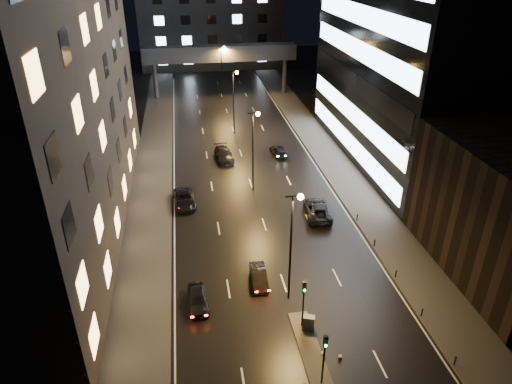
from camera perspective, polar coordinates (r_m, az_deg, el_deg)
ground at (r=67.49m, az=-1.93°, el=4.91°), size 160.00×160.00×0.00m
sidewalk_left at (r=62.67m, az=-12.75°, el=2.36°), size 5.00×110.00×0.15m
sidewalk_right at (r=65.62m, az=9.55°, el=3.88°), size 5.00×110.00×0.15m
building_left at (r=48.38m, az=-28.34°, el=17.15°), size 15.00×48.00×40.00m
building_right_low at (r=46.04m, az=29.13°, el=-2.35°), size 10.00×18.00×12.00m
building_far at (r=120.62m, az=-5.85°, el=21.31°), size 34.00×14.00×25.00m
skybridge at (r=93.66m, az=-4.49°, el=16.83°), size 30.00×3.00×10.00m
median_island at (r=36.36m, az=6.77°, el=-19.02°), size 1.60×8.00×0.15m
traffic_signal_near at (r=35.98m, az=5.98°, el=-12.89°), size 0.28×0.34×4.40m
traffic_signal_far at (r=32.22m, az=8.56°, el=-19.19°), size 0.28×0.34×4.40m
bollard_row at (r=42.29m, az=18.47°, el=-11.85°), size 0.12×25.12×0.90m
streetlight_near at (r=36.58m, az=4.66°, el=-5.33°), size 1.45×0.50×10.15m
streetlight_mid_a at (r=54.04m, az=-0.22°, el=6.29°), size 1.45×0.50×10.15m
streetlight_mid_b at (r=72.81m, az=-2.72°, el=12.09°), size 1.45×0.50×10.15m
streetlight_far at (r=92.11m, az=-4.23°, el=15.47°), size 1.45×0.50×10.15m
car_away_a at (r=39.54m, az=-7.27°, el=-13.13°), size 1.88×4.11×1.37m
car_away_b at (r=41.58m, az=0.35°, el=-10.52°), size 1.50×3.95×1.29m
car_away_c at (r=54.01m, az=-8.94°, el=-0.86°), size 2.69×5.42×1.48m
car_away_d at (r=65.14m, az=-4.03°, el=4.71°), size 2.65×5.54×1.56m
car_toward_a at (r=51.55m, az=7.68°, el=-2.18°), size 3.30×6.03×1.60m
car_toward_b at (r=66.61m, az=2.86°, el=5.17°), size 2.22×4.58×1.28m
utility_cabinet at (r=37.33m, az=6.59°, el=-15.91°), size 1.02×0.78×1.26m
cone_a at (r=36.01m, az=10.46°, el=-19.60°), size 0.43×0.43×0.47m
cone_b at (r=36.01m, az=8.36°, el=-19.33°), size 0.41×0.41×0.52m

